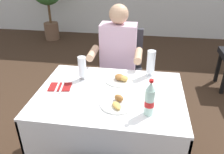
{
  "coord_description": "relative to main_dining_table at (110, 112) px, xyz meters",
  "views": [
    {
      "loc": [
        0.35,
        -1.37,
        1.67
      ],
      "look_at": [
        0.11,
        0.18,
        0.83
      ],
      "focal_mm": 36.9,
      "sensor_mm": 36.0,
      "label": 1
    }
  ],
  "objects": [
    {
      "name": "plate_far_diner",
      "position": [
        0.05,
        0.19,
        0.2
      ],
      "size": [
        0.23,
        0.23,
        0.06
      ],
      "color": "white",
      "rests_on": "main_dining_table"
    },
    {
      "name": "plate_near_camera",
      "position": [
        0.08,
        -0.15,
        0.19
      ],
      "size": [
        0.24,
        0.24,
        0.06
      ],
      "color": "white",
      "rests_on": "main_dining_table"
    },
    {
      "name": "cola_bottle_primary",
      "position": [
        0.29,
        -0.22,
        0.29
      ],
      "size": [
        0.06,
        0.06,
        0.26
      ],
      "color": "silver",
      "rests_on": "main_dining_table"
    },
    {
      "name": "beer_glass_left",
      "position": [
        0.29,
        0.32,
        0.29
      ],
      "size": [
        0.07,
        0.07,
        0.23
      ],
      "color": "white",
      "rests_on": "main_dining_table"
    },
    {
      "name": "chair_far_diner_seat",
      "position": [
        -0.0,
        0.8,
        -0.02
      ],
      "size": [
        0.44,
        0.5,
        0.97
      ],
      "color": "#2D2D33",
      "rests_on": "ground"
    },
    {
      "name": "napkin_cutlery_set",
      "position": [
        -0.4,
        0.02,
        0.18
      ],
      "size": [
        0.19,
        0.2,
        0.01
      ],
      "color": "maroon",
      "rests_on": "main_dining_table"
    },
    {
      "name": "seated_diner_far",
      "position": [
        -0.03,
        0.69,
        0.14
      ],
      "size": [
        0.5,
        0.46,
        1.26
      ],
      "color": "#282D42",
      "rests_on": "ground"
    },
    {
      "name": "beer_glass_middle",
      "position": [
        -0.26,
        0.17,
        0.28
      ],
      "size": [
        0.07,
        0.07,
        0.2
      ],
      "color": "white",
      "rests_on": "main_dining_table"
    },
    {
      "name": "main_dining_table",
      "position": [
        0.0,
        0.0,
        0.0
      ],
      "size": [
        1.1,
        0.82,
        0.75
      ],
      "color": "white",
      "rests_on": "ground"
    }
  ]
}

